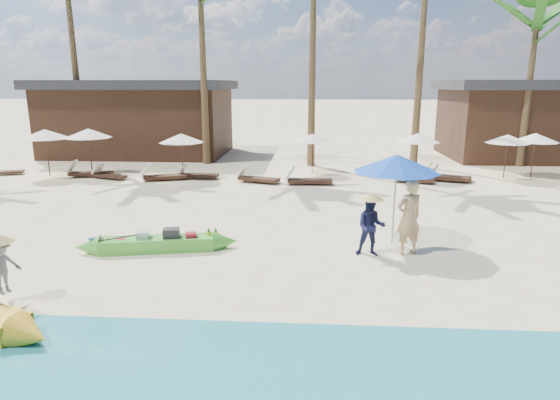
{
  "coord_description": "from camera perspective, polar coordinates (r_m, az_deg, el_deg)",
  "views": [
    {
      "loc": [
        2.13,
        -9.95,
        4.1
      ],
      "look_at": [
        1.34,
        2.0,
        1.12
      ],
      "focal_mm": 30.0,
      "sensor_mm": 36.0,
      "label": 1
    }
  ],
  "objects": [
    {
      "name": "ground",
      "position": [
        10.97,
        -7.79,
        -8.12
      ],
      "size": [
        240.0,
        240.0,
        0.0
      ],
      "primitive_type": "plane",
      "color": "beige",
      "rests_on": "ground"
    },
    {
      "name": "green_canoe",
      "position": [
        12.24,
        -14.69,
        -5.14
      ],
      "size": [
        4.45,
        1.15,
        0.57
      ],
      "rotation": [
        0.0,
        0.0,
        0.19
      ],
      "color": "green",
      "rests_on": "ground"
    },
    {
      "name": "tourist",
      "position": [
        11.83,
        15.43,
        -2.02
      ],
      "size": [
        0.82,
        0.7,
        1.89
      ],
      "primitive_type": "imported",
      "rotation": [
        0.0,
        0.0,
        3.57
      ],
      "color": "tan",
      "rests_on": "ground"
    },
    {
      "name": "vendor_green",
      "position": [
        11.58,
        11.03,
        -3.21
      ],
      "size": [
        0.77,
        0.63,
        1.47
      ],
      "primitive_type": "imported",
      "rotation": [
        0.0,
        0.0,
        -0.11
      ],
      "color": "#15193B",
      "rests_on": "ground"
    },
    {
      "name": "vendor_yellow",
      "position": [
        10.43,
        -30.81,
        -6.98
      ],
      "size": [
        0.66,
        0.81,
        1.08
      ],
      "primitive_type": "imported",
      "rotation": [
        0.0,
        0.0,
        1.14
      ],
      "color": "gray",
      "rests_on": "ground"
    },
    {
      "name": "blue_umbrella",
      "position": [
        12.29,
        14.03,
        4.35
      ],
      "size": [
        2.2,
        2.2,
        2.36
      ],
      "color": "#99999E",
      "rests_on": "ground"
    },
    {
      "name": "resort_parasol_3",
      "position": [
        23.54,
        -26.72,
        7.2
      ],
      "size": [
        2.08,
        2.08,
        2.14
      ],
      "color": "#392117",
      "rests_on": "ground"
    },
    {
      "name": "lounger_3_left",
      "position": [
        25.19,
        -30.75,
        3.05
      ],
      "size": [
        1.69,
        0.98,
        0.55
      ],
      "rotation": [
        0.0,
        0.0,
        0.32
      ],
      "color": "#392117",
      "rests_on": "ground"
    },
    {
      "name": "lounger_3_right",
      "position": [
        22.9,
        -22.39,
        3.16
      ],
      "size": [
        2.04,
        0.88,
        0.67
      ],
      "rotation": [
        0.0,
        0.0,
        0.14
      ],
      "color": "#392117",
      "rests_on": "ground"
    },
    {
      "name": "resort_parasol_4",
      "position": [
        23.12,
        -22.32,
        7.55
      ],
      "size": [
        2.08,
        2.08,
        2.14
      ],
      "color": "#392117",
      "rests_on": "ground"
    },
    {
      "name": "lounger_4_left",
      "position": [
        22.14,
        -20.26,
        2.91
      ],
      "size": [
        1.71,
        1.03,
        0.56
      ],
      "rotation": [
        0.0,
        0.0,
        -0.35
      ],
      "color": "#392117",
      "rests_on": "ground"
    },
    {
      "name": "lounger_4_right",
      "position": [
        21.05,
        -14.21,
        2.92
      ],
      "size": [
        2.04,
        1.15,
        0.66
      ],
      "rotation": [
        0.0,
        0.0,
        0.3
      ],
      "color": "#392117",
      "rests_on": "ground"
    },
    {
      "name": "resort_parasol_5",
      "position": [
        20.98,
        -11.95,
        7.4
      ],
      "size": [
        1.95,
        1.95,
        2.01
      ],
      "color": "#392117",
      "rests_on": "ground"
    },
    {
      "name": "lounger_5_left",
      "position": [
        21.18,
        -10.12,
        3.13
      ],
      "size": [
        1.78,
        0.64,
        0.59
      ],
      "rotation": [
        0.0,
        0.0,
        -0.06
      ],
      "color": "#392117",
      "rests_on": "ground"
    },
    {
      "name": "resort_parasol_6",
      "position": [
        21.86,
        4.0,
        7.59
      ],
      "size": [
        1.81,
        1.81,
        1.87
      ],
      "color": "#392117",
      "rests_on": "ground"
    },
    {
      "name": "lounger_6_left",
      "position": [
        20.01,
        -2.95,
        2.74
      ],
      "size": [
        1.94,
        1.13,
        0.63
      ],
      "rotation": [
        0.0,
        0.0,
        -0.32
      ],
      "color": "#392117",
      "rests_on": "ground"
    },
    {
      "name": "lounger_6_right",
      "position": [
        19.61,
        3.22,
        2.54
      ],
      "size": [
        1.99,
        0.68,
        0.67
      ],
      "rotation": [
        0.0,
        0.0,
        0.04
      ],
      "color": "#392117",
      "rests_on": "ground"
    },
    {
      "name": "resort_parasol_7",
      "position": [
        21.65,
        16.49,
        7.31
      ],
      "size": [
        1.94,
        1.94,
        2.0
      ],
      "color": "#392117",
      "rests_on": "ground"
    },
    {
      "name": "lounger_7_left",
      "position": [
        20.72,
        15.76,
        2.57
      ],
      "size": [
        1.79,
        0.98,
        0.58
      ],
      "rotation": [
        0.0,
        0.0,
        -0.28
      ],
      "color": "#392117",
      "rests_on": "ground"
    },
    {
      "name": "lounger_7_right",
      "position": [
        21.76,
        19.82,
        2.8
      ],
      "size": [
        1.83,
        1.06,
        0.59
      ],
      "rotation": [
        0.0,
        0.0,
        -0.32
      ],
      "color": "#392117",
      "rests_on": "ground"
    },
    {
      "name": "resort_parasol_8",
      "position": [
        23.03,
        26.01,
        6.71
      ],
      "size": [
        1.89,
        1.89,
        1.94
      ],
      "color": "#392117",
      "rests_on": "ground"
    },
    {
      "name": "lounger_8_left",
      "position": [
        21.44,
        19.24,
        2.77
      ],
      "size": [
        2.09,
        1.2,
        0.68
      ],
      "rotation": [
        0.0,
        0.0,
        -0.32
      ],
      "color": "#392117",
      "rests_on": "ground"
    },
    {
      "name": "resort_parasol_9",
      "position": [
        23.73,
        28.69,
        6.69
      ],
      "size": [
        1.93,
        1.93,
        1.99
      ],
      "color": "#392117",
      "rests_on": "ground"
    },
    {
      "name": "palm_6",
      "position": [
        26.87,
        28.86,
        18.63
      ],
      "size": [
        2.08,
        2.08,
        8.51
      ],
      "color": "brown",
      "rests_on": "ground"
    },
    {
      "name": "pavilion_west",
      "position": [
        29.32,
        -16.7,
        9.65
      ],
      "size": [
        10.8,
        6.6,
        4.3
      ],
      "color": "#392117",
      "rests_on": "ground"
    },
    {
      "name": "pavilion_east",
      "position": [
        29.97,
        27.44,
        8.78
      ],
      "size": [
        8.8,
        6.6,
        4.3
      ],
      "color": "#392117",
      "rests_on": "ground"
    }
  ]
}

